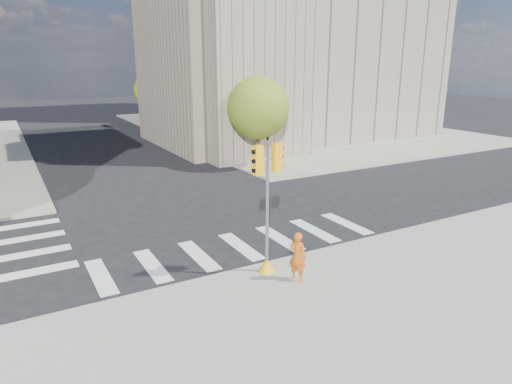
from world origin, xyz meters
The scene contains 12 objects.
ground centered at (0.00, 0.00, 0.00)m, with size 160.00×160.00×0.00m, color black.
sidewalk_near centered at (0.00, -11.00, 0.07)m, with size 30.00×14.00×0.15m, color gray.
sidewalk_far_right centered at (20.00, 26.00, 0.07)m, with size 28.00×40.00×0.15m, color gray.
civic_building centered at (15.59, 19.12, 7.26)m, with size 26.00×16.00×19.39m.
office_tower centered at (22.00, 42.00, 15.00)m, with size 20.00×18.00×30.00m, color #9EA0A3.
tree_re_near centered at (7.50, 10.00, 4.05)m, with size 4.20×4.20×6.16m.
tree_re_mid centered at (7.50, 22.00, 4.35)m, with size 4.60×4.60×6.66m.
tree_re_far centered at (7.50, 34.00, 3.87)m, with size 4.00×4.00×5.88m.
lamp_near centered at (8.00, 14.00, 4.58)m, with size 0.35×0.18×8.11m.
lamp_far centered at (8.00, 28.00, 4.58)m, with size 0.35×0.18×8.11m.
traffic_signal centered at (-0.49, -4.68, 2.12)m, with size 1.08×0.56×4.65m.
photographer centered at (0.08, -5.71, 0.98)m, with size 0.61×0.40×1.66m, color #C65812.
Camera 1 is at (-7.80, -16.96, 7.09)m, focal length 32.00 mm.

